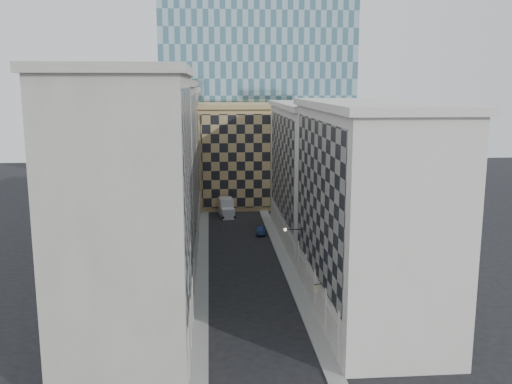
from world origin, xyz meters
TOP-DOWN VIEW (x-y plane):
  - sidewalk_west at (-5.25, 30.00)m, footprint 1.50×100.00m
  - sidewalk_east at (5.25, 30.00)m, footprint 1.50×100.00m
  - bldg_left_a at (-10.88, 11.00)m, footprint 10.80×22.80m
  - bldg_left_b at (-10.88, 33.00)m, footprint 10.80×22.80m
  - bldg_left_c at (-10.88, 55.00)m, footprint 10.80×22.80m
  - bldg_right_a at (10.88, 15.00)m, footprint 10.80×26.80m
  - bldg_right_b at (10.89, 42.00)m, footprint 10.80×28.80m
  - tan_block at (2.00, 67.90)m, footprint 16.80×14.80m
  - church_tower at (0.00, 82.00)m, footprint 7.20×7.20m
  - flagpoles_left at (-5.90, 6.00)m, footprint 0.10×6.33m
  - bracket_lamp at (4.38, 24.00)m, footprint 1.98×0.36m
  - box_truck at (-1.42, 57.72)m, footprint 2.77×5.65m
  - dark_car at (3.36, 45.23)m, footprint 1.64×3.80m
  - shop_sign at (5.42, 11.51)m, footprint 0.80×0.70m

SIDE VIEW (x-z plane):
  - sidewalk_west at x=-5.25m, z-range 0.00..0.15m
  - sidewalk_east at x=5.25m, z-range 0.00..0.15m
  - dark_car at x=3.36m, z-range 0.00..1.22m
  - box_truck at x=-1.42m, z-range -0.19..2.80m
  - shop_sign at x=5.42m, z-range 3.43..4.24m
  - bracket_lamp at x=4.38m, z-range 6.02..6.38m
  - flagpoles_left at x=-5.90m, z-range 6.83..9.17m
  - tan_block at x=2.00m, z-range 0.04..18.84m
  - bldg_right_b at x=10.89m, z-range 0.00..19.70m
  - bldg_right_a at x=10.88m, z-range -0.03..20.67m
  - bldg_left_c at x=-10.88m, z-range -0.02..21.68m
  - bldg_left_b at x=-10.88m, z-range -0.03..22.67m
  - bldg_left_a at x=-10.88m, z-range -0.03..23.67m
  - church_tower at x=0.00m, z-range 1.20..52.70m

